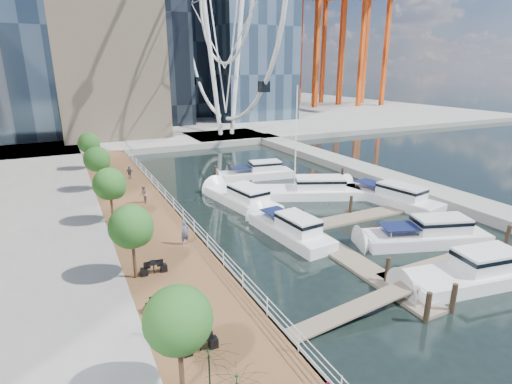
% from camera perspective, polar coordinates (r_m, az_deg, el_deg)
% --- Properties ---
extents(ground, '(520.00, 520.00, 0.00)m').
position_cam_1_polar(ground, '(26.87, 10.35, -12.23)').
color(ground, black).
rests_on(ground, ground).
extents(boardwalk, '(6.00, 60.00, 1.00)m').
position_cam_1_polar(boardwalk, '(36.22, -16.03, -3.79)').
color(boardwalk, brown).
rests_on(boardwalk, ground).
extents(seawall, '(0.25, 60.00, 1.00)m').
position_cam_1_polar(seawall, '(36.79, -11.44, -3.12)').
color(seawall, '#595954').
rests_on(seawall, ground).
extents(land_far, '(200.00, 114.00, 1.00)m').
position_cam_1_polar(land_far, '(122.03, -19.62, 10.39)').
color(land_far, gray).
rests_on(land_far, ground).
extents(breakwater, '(4.00, 60.00, 1.00)m').
position_cam_1_polar(breakwater, '(53.15, 15.11, 2.97)').
color(breakwater, gray).
rests_on(breakwater, ground).
extents(pier, '(14.00, 12.00, 1.00)m').
position_cam_1_polar(pier, '(77.06, -4.26, 7.84)').
color(pier, gray).
rests_on(pier, ground).
extents(railing, '(0.10, 60.00, 1.05)m').
position_cam_1_polar(railing, '(36.42, -11.69, -1.63)').
color(railing, white).
rests_on(railing, boardwalk).
extents(floating_docks, '(16.00, 34.00, 2.60)m').
position_cam_1_polar(floating_docks, '(38.35, 11.23, -2.26)').
color(floating_docks, '#6D6051').
rests_on(floating_docks, ground).
extents(port_cranes, '(40.00, 52.00, 38.00)m').
position_cam_1_polar(port_cranes, '(140.77, 10.09, 19.86)').
color(port_cranes, '#D84C14').
rests_on(port_cranes, ground).
extents(street_trees, '(2.60, 42.60, 4.60)m').
position_cam_1_polar(street_trees, '(33.83, -20.22, 1.09)').
color(street_trees, '#3F2B1C').
rests_on(street_trees, ground).
extents(cafe_tables, '(2.50, 13.70, 0.74)m').
position_cam_1_polar(cafe_tables, '(20.66, -10.92, -17.71)').
color(cafe_tables, black).
rests_on(cafe_tables, ground).
extents(yacht_foreground, '(10.99, 6.13, 2.15)m').
position_cam_1_polar(yacht_foreground, '(34.09, 22.90, -6.78)').
color(yacht_foreground, silver).
rests_on(yacht_foreground, ground).
extents(pedestrian_near, '(0.71, 0.52, 1.80)m').
position_cam_1_polar(pedestrian_near, '(28.98, -10.11, -5.75)').
color(pedestrian_near, '#474B5F').
rests_on(pedestrian_near, boardwalk).
extents(pedestrian_mid, '(0.71, 0.88, 1.73)m').
position_cam_1_polar(pedestrian_mid, '(38.53, -15.77, -0.35)').
color(pedestrian_mid, '#7B5F55').
rests_on(pedestrian_mid, boardwalk).
extents(pedestrian_far, '(0.92, 0.75, 1.47)m').
position_cam_1_polar(pedestrian_far, '(47.65, -17.61, 2.66)').
color(pedestrian_far, '#383D46').
rests_on(pedestrian_far, boardwalk).
extents(moored_yachts, '(18.78, 33.00, 11.50)m').
position_cam_1_polar(moored_yachts, '(41.06, 7.80, -1.49)').
color(moored_yachts, white).
rests_on(moored_yachts, ground).
extents(cafe_seating, '(3.96, 8.84, 2.44)m').
position_cam_1_polar(cafe_seating, '(17.52, -8.04, -21.74)').
color(cafe_seating, black).
rests_on(cafe_seating, ground).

